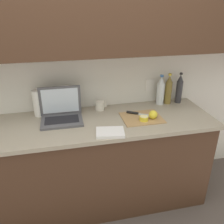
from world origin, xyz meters
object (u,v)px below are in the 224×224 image
object	(u,v)px
cutting_board	(142,118)
knife	(136,113)
laptop	(61,112)
bottle_water_clear	(179,89)
bottle_oil_tall	(168,90)
lemon_whole_beside	(153,115)
measuring_cup	(100,105)
paper_towel_roll	(39,103)
lemon_half_cut	(144,118)
bottle_green_soda	(161,91)

from	to	relation	value
cutting_board	knife	xyz separation A→B (m)	(-0.03, 0.08, 0.01)
laptop	bottle_water_clear	bearing A→B (deg)	7.22
cutting_board	bottle_oil_tall	distance (m)	0.48
knife	lemon_whole_beside	xyz separation A→B (m)	(0.12, -0.12, 0.03)
bottle_oil_tall	measuring_cup	size ratio (longest dim) A/B	2.81
lemon_whole_beside	measuring_cup	bearing A→B (deg)	143.29
lemon_whole_beside	laptop	bearing A→B (deg)	167.06
paper_towel_roll	measuring_cup	bearing A→B (deg)	-0.03
laptop	measuring_cup	bearing A→B (deg)	20.32
lemon_half_cut	lemon_whole_beside	world-z (taller)	lemon_whole_beside
lemon_whole_beside	bottle_green_soda	xyz separation A→B (m)	(0.20, 0.32, 0.09)
bottle_green_soda	measuring_cup	size ratio (longest dim) A/B	2.74
laptop	bottle_oil_tall	xyz separation A→B (m)	(1.06, 0.14, 0.08)
bottle_water_clear	paper_towel_roll	distance (m)	1.37
lemon_half_cut	measuring_cup	size ratio (longest dim) A/B	0.68
bottle_green_soda	laptop	bearing A→B (deg)	-171.88
lemon_half_cut	bottle_green_soda	size ratio (longest dim) A/B	0.25
cutting_board	paper_towel_roll	distance (m)	0.93
knife	bottle_oil_tall	bearing A→B (deg)	56.25
bottle_water_clear	laptop	bearing A→B (deg)	-173.25
cutting_board	lemon_whole_beside	xyz separation A→B (m)	(0.08, -0.05, 0.04)
laptop	lemon_half_cut	size ratio (longest dim) A/B	4.83
knife	bottle_oil_tall	size ratio (longest dim) A/B	0.77
laptop	bottle_oil_tall	world-z (taller)	bottle_oil_tall
knife	lemon_half_cut	xyz separation A→B (m)	(0.03, -0.14, 0.01)
bottle_oil_tall	paper_towel_roll	world-z (taller)	bottle_oil_tall
knife	bottle_water_clear	world-z (taller)	bottle_water_clear
lemon_half_cut	bottle_green_soda	world-z (taller)	bottle_green_soda
knife	measuring_cup	xyz separation A→B (m)	(-0.30, 0.19, 0.03)
bottle_oil_tall	paper_towel_roll	size ratio (longest dim) A/B	1.29
lemon_whole_beside	measuring_cup	distance (m)	0.52
bottle_oil_tall	bottle_water_clear	xyz separation A→B (m)	(0.12, -0.00, 0.00)
knife	bottle_green_soda	size ratio (longest dim) A/B	0.79
bottle_green_soda	measuring_cup	bearing A→B (deg)	-179.23
lemon_whole_beside	bottle_oil_tall	world-z (taller)	bottle_oil_tall
lemon_half_cut	bottle_oil_tall	world-z (taller)	bottle_oil_tall
laptop	measuring_cup	size ratio (longest dim) A/B	3.30
bottle_oil_tall	bottle_water_clear	distance (m)	0.12
measuring_cup	bottle_green_soda	bearing A→B (deg)	0.77
lemon_half_cut	lemon_whole_beside	distance (m)	0.09
measuring_cup	lemon_whole_beside	bearing A→B (deg)	-36.71
measuring_cup	lemon_half_cut	bearing A→B (deg)	-44.83
bottle_water_clear	measuring_cup	world-z (taller)	bottle_water_clear
cutting_board	lemon_half_cut	size ratio (longest dim) A/B	4.69
lemon_half_cut	bottle_oil_tall	bearing A→B (deg)	41.98
lemon_half_cut	measuring_cup	distance (m)	0.46
lemon_whole_beside	lemon_half_cut	bearing A→B (deg)	-170.46
bottle_green_soda	cutting_board	bearing A→B (deg)	-136.12
bottle_green_soda	bottle_oil_tall	distance (m)	0.08
bottle_green_soda	bottle_oil_tall	world-z (taller)	bottle_oil_tall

